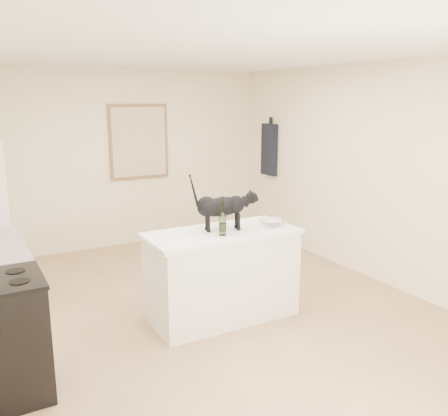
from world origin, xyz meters
TOP-DOWN VIEW (x-y plane):
  - floor at (0.00, 0.00)m, footprint 5.50×5.50m
  - ceiling at (0.00, 0.00)m, footprint 5.50×5.50m
  - wall_back at (0.00, 2.75)m, footprint 4.50×0.00m
  - wall_right at (2.25, 0.00)m, footprint 0.00×5.50m
  - island_base at (0.10, -0.20)m, footprint 1.44×0.67m
  - island_top at (0.10, -0.20)m, footprint 1.50×0.70m
  - stove at (-1.95, -0.60)m, footprint 0.60×0.60m
  - artwork_frame at (0.30, 2.72)m, footprint 0.90×0.03m
  - artwork_canvas at (0.30, 2.70)m, footprint 0.82×0.00m
  - hanging_garment at (2.19, 2.05)m, footprint 0.08×0.34m
  - black_cat at (0.12, -0.15)m, footprint 0.63×0.35m
  - wine_bottle at (0.04, -0.32)m, footprint 0.09×0.09m
  - glass_bowl at (0.65, -0.28)m, footprint 0.28×0.28m
  - fridge_paper at (-1.60, 2.32)m, footprint 0.02×0.15m

SIDE VIEW (x-z plane):
  - floor at x=0.00m, z-range 0.00..0.00m
  - island_base at x=0.10m, z-range 0.00..0.86m
  - stove at x=-1.95m, z-range 0.00..0.90m
  - island_top at x=0.10m, z-range 0.86..0.90m
  - glass_bowl at x=0.65m, z-range 0.90..0.97m
  - wine_bottle at x=0.04m, z-range 0.90..1.23m
  - black_cat at x=0.12m, z-range 0.90..1.32m
  - wall_back at x=0.00m, z-range -0.95..3.55m
  - wall_right at x=2.25m, z-range -1.45..4.05m
  - fridge_paper at x=-1.60m, z-range 1.24..1.44m
  - hanging_garment at x=2.19m, z-range 1.00..1.80m
  - artwork_frame at x=0.30m, z-range 1.00..2.10m
  - artwork_canvas at x=0.30m, z-range 1.04..2.06m
  - ceiling at x=0.00m, z-range 2.60..2.60m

